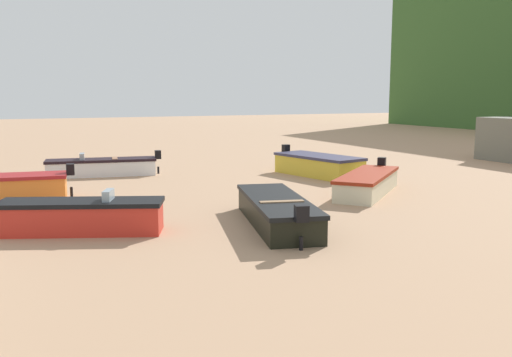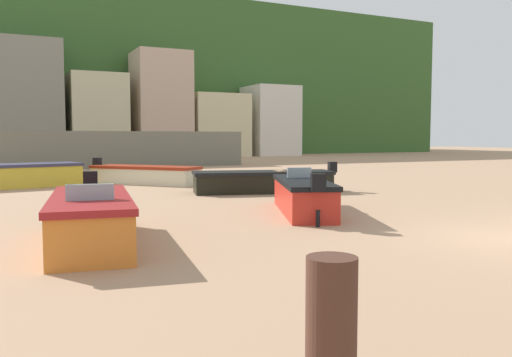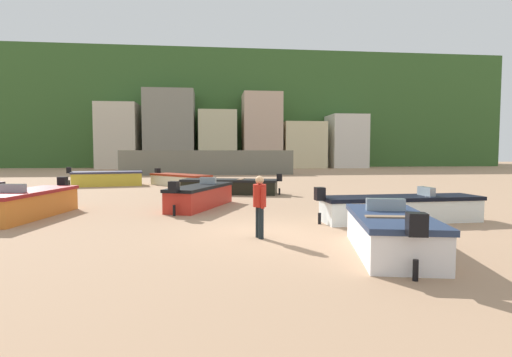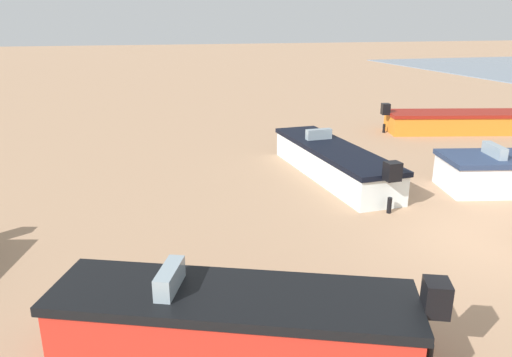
# 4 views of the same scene
# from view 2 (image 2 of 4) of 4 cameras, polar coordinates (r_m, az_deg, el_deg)

# --- Properties ---
(headland_hill) EXTENTS (90.00, 32.00, 17.79)m
(headland_hill) POSITION_cam_2_polar(r_m,az_deg,el_deg) (73.75, -18.52, 9.53)
(headland_hill) COLOR #375E2A
(headland_hill) RESTS_ON ground
(harbor_pier) EXTENTS (17.04, 2.40, 2.44)m
(harbor_pier) POSITION_cam_2_polar(r_m,az_deg,el_deg) (37.58, -14.30, 3.04)
(harbor_pier) COLOR #67675A
(harbor_pier) RESTS_ON ground
(townhouse_centre_left) EXTENTS (6.80, 5.95, 10.84)m
(townhouse_centre_left) POSITION_cam_2_polar(r_m,az_deg,el_deg) (53.94, -23.67, 7.65)
(townhouse_centre_left) COLOR gray
(townhouse_centre_left) RESTS_ON ground
(townhouse_centre) EXTENTS (5.25, 6.88, 8.08)m
(townhouse_centre) POSITION_cam_2_polar(r_m,az_deg,el_deg) (54.99, -16.71, 6.33)
(townhouse_centre) COLOR beige
(townhouse_centre) RESTS_ON ground
(townhouse_centre_right) EXTENTS (5.38, 5.19, 10.62)m
(townhouse_centre_right) POSITION_cam_2_polar(r_m,az_deg,el_deg) (55.59, -10.10, 7.73)
(townhouse_centre_right) COLOR #CFAF96
(townhouse_centre_right) RESTS_ON ground
(townhouse_right) EXTENTS (5.95, 5.47, 6.58)m
(townhouse_right) POSITION_cam_2_polar(r_m,az_deg,el_deg) (57.57, -4.28, 5.66)
(townhouse_right) COLOR beige
(townhouse_right) RESTS_ON ground
(townhouse_far_right) EXTENTS (5.15, 5.37, 7.68)m
(townhouse_far_right) POSITION_cam_2_polar(r_m,az_deg,el_deg) (60.23, 1.53, 6.14)
(townhouse_far_right) COLOR silver
(townhouse_far_right) RESTS_ON ground
(boat_orange_0) EXTENTS (2.09, 4.76, 1.25)m
(boat_orange_0) POSITION_cam_2_polar(r_m,az_deg,el_deg) (10.66, -17.21, -4.17)
(boat_orange_0) COLOR orange
(boat_orange_0) RESTS_ON ground
(boat_yellow_1) EXTENTS (4.83, 2.62, 1.28)m
(boat_yellow_1) POSITION_cam_2_polar(r_m,az_deg,el_deg) (23.86, -23.60, 0.33)
(boat_yellow_1) COLOR gold
(boat_yellow_1) RESTS_ON ground
(boat_red_2) EXTENTS (2.78, 4.60, 1.22)m
(boat_red_2) POSITION_cam_2_polar(r_m,az_deg,el_deg) (14.44, 5.03, -1.84)
(boat_red_2) COLOR red
(boat_red_2) RESTS_ON ground
(boat_black_4) EXTENTS (5.45, 2.76, 1.11)m
(boat_black_4) POSITION_cam_2_polar(r_m,az_deg,el_deg) (19.71, 0.79, -0.33)
(boat_black_4) COLOR black
(boat_black_4) RESTS_ON ground
(boat_cream_5) EXTENTS (4.34, 4.70, 1.11)m
(boat_cream_5) POSITION_cam_2_polar(r_m,az_deg,el_deg) (23.77, -11.76, 0.39)
(boat_cream_5) COLOR beige
(boat_cream_5) RESTS_ON ground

